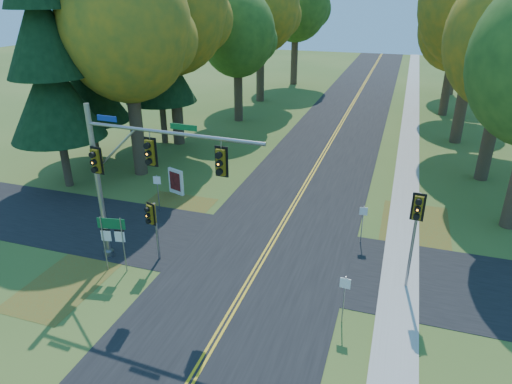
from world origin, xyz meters
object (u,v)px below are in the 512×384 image
(route_sign_cluster, at_px, (112,233))
(info_kiosk, at_px, (176,182))
(east_signal_pole, at_px, (416,218))
(traffic_mast, at_px, (133,170))

(route_sign_cluster, distance_m, info_kiosk, 8.62)
(east_signal_pole, relative_size, info_kiosk, 2.78)
(traffic_mast, distance_m, east_signal_pole, 11.67)
(east_signal_pole, xyz_separation_m, info_kiosk, (-13.74, 5.88, -2.59))
(east_signal_pole, height_order, route_sign_cluster, east_signal_pole)
(route_sign_cluster, bearing_deg, east_signal_pole, 1.12)
(info_kiosk, bearing_deg, east_signal_pole, -3.01)
(east_signal_pole, distance_m, info_kiosk, 15.17)
(traffic_mast, relative_size, info_kiosk, 5.04)
(info_kiosk, bearing_deg, route_sign_cluster, -60.69)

